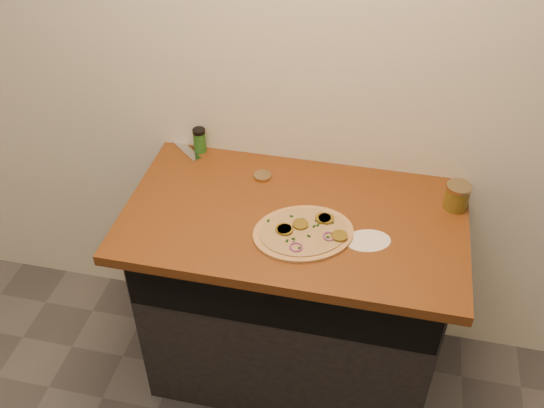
% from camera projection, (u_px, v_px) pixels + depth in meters
% --- Properties ---
extents(cabinet, '(1.10, 0.60, 0.86)m').
position_uv_depth(cabinet, '(293.00, 297.00, 2.45)').
color(cabinet, black).
rests_on(cabinet, ground).
extents(countertop, '(1.20, 0.70, 0.04)m').
position_uv_depth(countertop, '(294.00, 218.00, 2.14)').
color(countertop, brown).
rests_on(countertop, cabinet).
extents(pizza, '(0.45, 0.45, 0.02)m').
position_uv_depth(pizza, '(304.00, 232.00, 2.04)').
color(pizza, tan).
rests_on(pizza, countertop).
extents(chefs_knife, '(0.24, 0.21, 0.02)m').
position_uv_depth(chefs_knife, '(176.00, 140.00, 2.48)').
color(chefs_knife, '#B7BAC1').
rests_on(chefs_knife, countertop).
extents(mason_jar_lid, '(0.07, 0.07, 0.01)m').
position_uv_depth(mason_jar_lid, '(262.00, 176.00, 2.28)').
color(mason_jar_lid, tan).
rests_on(mason_jar_lid, countertop).
extents(salsa_jar, '(0.09, 0.09, 0.10)m').
position_uv_depth(salsa_jar, '(457.00, 196.00, 2.13)').
color(salsa_jar, '#A22910').
rests_on(salsa_jar, countertop).
extents(spice_shaker, '(0.05, 0.05, 0.10)m').
position_uv_depth(spice_shaker, '(200.00, 140.00, 2.39)').
color(spice_shaker, '#26641F').
rests_on(spice_shaker, countertop).
extents(flour_spill, '(0.20, 0.20, 0.00)m').
position_uv_depth(flour_spill, '(368.00, 241.00, 2.02)').
color(flour_spill, white).
rests_on(flour_spill, countertop).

